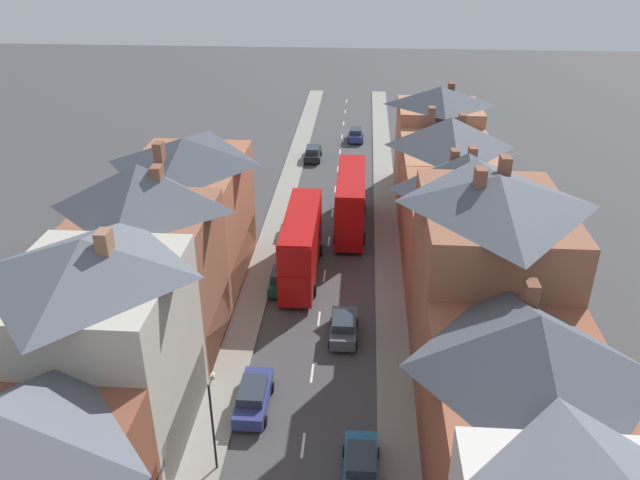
{
  "coord_description": "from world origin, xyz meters",
  "views": [
    {
      "loc": [
        2.65,
        -12.61,
        25.08
      ],
      "look_at": [
        -0.44,
        31.26,
        2.54
      ],
      "focal_mm": 35.0,
      "sensor_mm": 36.0,
      "label": 1
    }
  ],
  "objects_px": {
    "car_parked_left_b": "(344,327)",
    "double_decker_bus_mid_street": "(351,200)",
    "car_near_silver": "(282,279)",
    "car_parked_left_a": "(253,396)",
    "car_parked_right_a": "(356,135)",
    "car_far_grey": "(295,224)",
    "car_mid_white": "(361,465)",
    "car_near_blue": "(313,153)",
    "double_decker_bus_lead": "(301,243)",
    "street_lamp": "(213,419)"
  },
  "relations": [
    {
      "from": "street_lamp",
      "to": "double_decker_bus_mid_street",
      "type": "bearing_deg",
      "value": 78.03
    },
    {
      "from": "car_near_blue",
      "to": "car_near_silver",
      "type": "bearing_deg",
      "value": -90.0
    },
    {
      "from": "car_mid_white",
      "to": "car_near_blue",
      "type": "bearing_deg",
      "value": 97.54
    },
    {
      "from": "car_near_silver",
      "to": "car_parked_right_a",
      "type": "bearing_deg",
      "value": 82.35
    },
    {
      "from": "car_near_blue",
      "to": "street_lamp",
      "type": "distance_m",
      "value": 46.84
    },
    {
      "from": "car_near_silver",
      "to": "car_parked_right_a",
      "type": "distance_m",
      "value": 36.81
    },
    {
      "from": "car_parked_left_b",
      "to": "double_decker_bus_mid_street",
      "type": "bearing_deg",
      "value": 90.03
    },
    {
      "from": "car_parked_left_b",
      "to": "car_near_blue",
      "type": "bearing_deg",
      "value": 97.96
    },
    {
      "from": "car_near_silver",
      "to": "car_parked_right_a",
      "type": "relative_size",
      "value": 0.97
    },
    {
      "from": "car_parked_left_b",
      "to": "car_parked_left_a",
      "type": "bearing_deg",
      "value": -124.18
    },
    {
      "from": "double_decker_bus_mid_street",
      "to": "car_near_silver",
      "type": "xyz_separation_m",
      "value": [
        -4.89,
        -10.86,
        -1.98
      ]
    },
    {
      "from": "double_decker_bus_lead",
      "to": "car_parked_left_b",
      "type": "height_order",
      "value": "double_decker_bus_lead"
    },
    {
      "from": "double_decker_bus_mid_street",
      "to": "car_parked_right_a",
      "type": "height_order",
      "value": "double_decker_bus_mid_street"
    },
    {
      "from": "double_decker_bus_lead",
      "to": "car_near_blue",
      "type": "height_order",
      "value": "double_decker_bus_lead"
    },
    {
      "from": "double_decker_bus_lead",
      "to": "car_mid_white",
      "type": "bearing_deg",
      "value": -76.17
    },
    {
      "from": "car_parked_right_a",
      "to": "car_parked_left_b",
      "type": "xyz_separation_m",
      "value": [
        0.0,
        -42.39,
        0.02
      ]
    },
    {
      "from": "double_decker_bus_mid_street",
      "to": "car_near_silver",
      "type": "bearing_deg",
      "value": -114.25
    },
    {
      "from": "car_mid_white",
      "to": "street_lamp",
      "type": "relative_size",
      "value": 0.75
    },
    {
      "from": "car_parked_right_a",
      "to": "street_lamp",
      "type": "xyz_separation_m",
      "value": [
        -6.05,
        -54.11,
        2.41
      ]
    },
    {
      "from": "car_parked_left_a",
      "to": "car_mid_white",
      "type": "relative_size",
      "value": 1.11
    },
    {
      "from": "double_decker_bus_mid_street",
      "to": "car_near_blue",
      "type": "height_order",
      "value": "double_decker_bus_mid_street"
    },
    {
      "from": "car_near_blue",
      "to": "car_near_silver",
      "type": "xyz_separation_m",
      "value": [
        -0.0,
        -29.14,
        0.02
      ]
    },
    {
      "from": "car_parked_right_a",
      "to": "street_lamp",
      "type": "distance_m",
      "value": 54.5
    },
    {
      "from": "car_parked_left_b",
      "to": "street_lamp",
      "type": "relative_size",
      "value": 0.75
    },
    {
      "from": "double_decker_bus_mid_street",
      "to": "car_parked_left_a",
      "type": "relative_size",
      "value": 2.36
    },
    {
      "from": "double_decker_bus_mid_street",
      "to": "car_parked_left_b",
      "type": "bearing_deg",
      "value": -89.97
    },
    {
      "from": "car_far_grey",
      "to": "car_mid_white",
      "type": "bearing_deg",
      "value": -77.26
    },
    {
      "from": "double_decker_bus_mid_street",
      "to": "car_parked_right_a",
      "type": "distance_m",
      "value": 25.71
    },
    {
      "from": "double_decker_bus_lead",
      "to": "car_near_blue",
      "type": "relative_size",
      "value": 2.39
    },
    {
      "from": "car_near_blue",
      "to": "car_far_grey",
      "type": "xyz_separation_m",
      "value": [
        0.0,
        -19.43,
        0.03
      ]
    },
    {
      "from": "double_decker_bus_mid_street",
      "to": "double_decker_bus_lead",
      "type": "bearing_deg",
      "value": -112.65
    },
    {
      "from": "car_far_grey",
      "to": "car_parked_right_a",
      "type": "bearing_deg",
      "value": 79.63
    },
    {
      "from": "street_lamp",
      "to": "car_parked_left_b",
      "type": "bearing_deg",
      "value": 62.69
    },
    {
      "from": "car_parked_right_a",
      "to": "car_far_grey",
      "type": "bearing_deg",
      "value": -100.37
    },
    {
      "from": "car_near_blue",
      "to": "car_parked_left_b",
      "type": "relative_size",
      "value": 1.09
    },
    {
      "from": "car_parked_left_b",
      "to": "car_mid_white",
      "type": "relative_size",
      "value": 1.0
    },
    {
      "from": "car_parked_left_a",
      "to": "car_mid_white",
      "type": "height_order",
      "value": "car_parked_left_a"
    },
    {
      "from": "car_near_blue",
      "to": "double_decker_bus_mid_street",
      "type": "bearing_deg",
      "value": -75.02
    },
    {
      "from": "car_parked_left_a",
      "to": "street_lamp",
      "type": "distance_m",
      "value": 5.22
    },
    {
      "from": "car_near_blue",
      "to": "car_mid_white",
      "type": "height_order",
      "value": "car_mid_white"
    },
    {
      "from": "car_parked_left_b",
      "to": "car_far_grey",
      "type": "distance_m",
      "value": 16.37
    },
    {
      "from": "double_decker_bus_mid_street",
      "to": "car_far_grey",
      "type": "relative_size",
      "value": 2.43
    },
    {
      "from": "street_lamp",
      "to": "car_parked_right_a",
      "type": "bearing_deg",
      "value": 83.62
    },
    {
      "from": "car_parked_left_a",
      "to": "car_parked_right_a",
      "type": "relative_size",
      "value": 1.15
    },
    {
      "from": "double_decker_bus_lead",
      "to": "street_lamp",
      "type": "relative_size",
      "value": 1.96
    },
    {
      "from": "car_near_blue",
      "to": "car_parked_left_a",
      "type": "relative_size",
      "value": 0.99
    },
    {
      "from": "double_decker_bus_mid_street",
      "to": "car_near_blue",
      "type": "distance_m",
      "value": 19.03
    },
    {
      "from": "double_decker_bus_mid_street",
      "to": "car_near_blue",
      "type": "bearing_deg",
      "value": 104.98
    },
    {
      "from": "double_decker_bus_mid_street",
      "to": "car_far_grey",
      "type": "bearing_deg",
      "value": -166.8
    },
    {
      "from": "double_decker_bus_lead",
      "to": "car_parked_left_b",
      "type": "bearing_deg",
      "value": -66.08
    }
  ]
}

